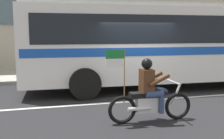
% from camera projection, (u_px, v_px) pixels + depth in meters
% --- Properties ---
extents(ground_plane, '(60.00, 60.00, 0.00)m').
position_uv_depth(ground_plane, '(137.00, 96.00, 9.01)').
color(ground_plane, black).
extents(sidewalk_curb, '(28.00, 3.80, 0.15)m').
position_uv_depth(sidewalk_curb, '(104.00, 72.00, 13.89)').
color(sidewalk_curb, '#A39E93').
rests_on(sidewalk_curb, ground_plane).
extents(lane_center_stripe, '(26.60, 0.14, 0.01)m').
position_uv_depth(lane_center_stripe, '(144.00, 100.00, 8.44)').
color(lane_center_stripe, silver).
rests_on(lane_center_stripe, ground_plane).
extents(transit_bus, '(10.92, 3.02, 3.22)m').
position_uv_depth(transit_bus, '(165.00, 40.00, 10.28)').
color(transit_bus, white).
rests_on(transit_bus, ground_plane).
extents(motorcycle_with_rider, '(2.20, 0.64, 1.78)m').
position_uv_depth(motorcycle_with_rider, '(150.00, 95.00, 6.36)').
color(motorcycle_with_rider, black).
rests_on(motorcycle_with_rider, ground_plane).
extents(fire_hydrant, '(0.22, 0.30, 0.75)m').
position_uv_depth(fire_hydrant, '(24.00, 71.00, 11.45)').
color(fire_hydrant, '#4C8C3F').
rests_on(fire_hydrant, sidewalk_curb).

